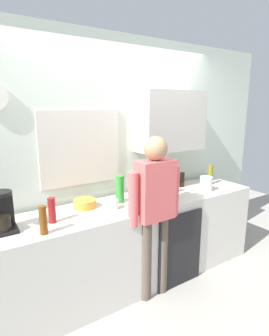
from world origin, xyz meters
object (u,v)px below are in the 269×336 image
object	(u,v)px
cup_white_mug	(114,204)
storage_canister	(206,184)
person_at_sink	(155,205)
bottle_dark_sauce	(182,180)
bottle_red_vinegar	(52,210)
bottle_green_wine	(171,185)
bottle_amber_beer	(43,220)
mixing_bowl	(85,204)
dish_soap	(174,186)
bottle_clear_soda	(120,189)
bottle_olive_oil	(210,175)
coffee_maker	(2,213)

from	to	relation	value
cup_white_mug	storage_canister	world-z (taller)	storage_canister
person_at_sink	bottle_dark_sauce	bearing A→B (deg)	34.22
bottle_red_vinegar	bottle_green_wine	world-z (taller)	bottle_green_wine
bottle_amber_beer	cup_white_mug	xyz separation A→B (m)	(0.71, 0.16, -0.07)
mixing_bowl	dish_soap	bearing A→B (deg)	-5.92
bottle_red_vinegar	storage_canister	size ratio (longest dim) A/B	1.29
bottle_clear_soda	cup_white_mug	xyz separation A→B (m)	(-0.14, -0.15, -0.09)
bottle_red_vinegar	storage_canister	xyz separation A→B (m)	(1.77, -0.08, -0.02)
bottle_olive_oil	bottle_green_wine	world-z (taller)	bottle_green_wine
person_at_sink	bottle_clear_soda	bearing A→B (deg)	114.73
coffee_maker	bottle_red_vinegar	world-z (taller)	coffee_maker
coffee_maker	cup_white_mug	world-z (taller)	coffee_maker
cup_white_mug	person_at_sink	xyz separation A→B (m)	(0.29, -0.25, 0.01)
bottle_amber_beer	bottle_olive_oil	world-z (taller)	bottle_olive_oil
bottle_olive_oil	storage_canister	xyz separation A→B (m)	(-0.25, -0.16, -0.04)
bottle_dark_sauce	cup_white_mug	distance (m)	1.08
bottle_green_wine	mixing_bowl	xyz separation A→B (m)	(-0.87, 0.25, -0.11)
mixing_bowl	coffee_maker	bearing A→B (deg)	-170.45
storage_canister	person_at_sink	xyz separation A→B (m)	(-0.88, -0.18, -0.03)
storage_canister	cup_white_mug	bearing A→B (deg)	176.73
bottle_clear_soda	cup_white_mug	bearing A→B (deg)	-134.64
coffee_maker	bottle_green_wine	size ratio (longest dim) A/B	1.10
bottle_dark_sauce	bottle_green_wine	size ratio (longest dim) A/B	0.60
bottle_red_vinegar	dish_soap	world-z (taller)	bottle_red_vinegar
bottle_olive_oil	bottle_red_vinegar	size ratio (longest dim) A/B	1.14
person_at_sink	mixing_bowl	bearing A→B (deg)	143.08
mixing_bowl	storage_canister	bearing A→B (deg)	-10.61
bottle_red_vinegar	bottle_green_wine	distance (m)	1.24
dish_soap	bottle_green_wine	bearing A→B (deg)	-141.02
bottle_red_vinegar	dish_soap	bearing A→B (deg)	2.90
bottle_clear_soda	bottle_red_vinegar	xyz separation A→B (m)	(-0.73, -0.13, -0.03)
bottle_amber_beer	storage_canister	world-z (taller)	bottle_amber_beer
bottle_olive_oil	mixing_bowl	world-z (taller)	bottle_olive_oil
bottle_amber_beer	person_at_sink	xyz separation A→B (m)	(1.00, -0.08, -0.06)
bottle_amber_beer	person_at_sink	world-z (taller)	person_at_sink
coffee_maker	storage_canister	size ratio (longest dim) A/B	1.94
cup_white_mug	bottle_olive_oil	bearing A→B (deg)	3.85
dish_soap	cup_white_mug	bearing A→B (deg)	-174.08
coffee_maker	cup_white_mug	bearing A→B (deg)	-4.15
bottle_amber_beer	bottle_green_wine	xyz separation A→B (m)	(1.36, 0.10, 0.03)
bottle_clear_soda	bottle_green_wine	distance (m)	0.55
bottle_green_wine	storage_canister	size ratio (longest dim) A/B	1.76
coffee_maker	bottle_amber_beer	size ratio (longest dim) A/B	1.43
bottle_olive_oil	bottle_red_vinegar	xyz separation A→B (m)	(-2.02, -0.08, -0.02)
bottle_green_wine	storage_canister	distance (m)	0.53
bottle_dark_sauce	bottle_green_wine	world-z (taller)	bottle_green_wine
coffee_maker	person_at_sink	xyz separation A→B (m)	(1.26, -0.32, -0.09)
bottle_amber_beer	bottle_red_vinegar	bearing A→B (deg)	56.20
bottle_clear_soda	bottle_dark_sauce	size ratio (longest dim) A/B	1.56
person_at_sink	bottle_olive_oil	bearing A→B (deg)	20.33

